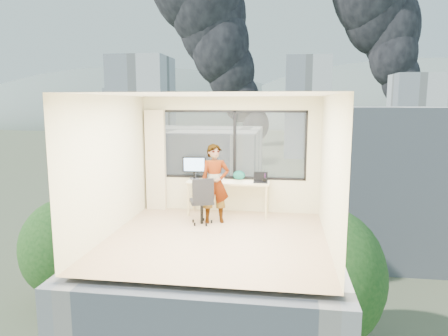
% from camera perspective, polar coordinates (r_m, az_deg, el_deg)
% --- Properties ---
extents(floor, '(4.00, 4.00, 0.01)m').
position_cam_1_polar(floor, '(7.60, -1.11, -9.80)').
color(floor, tan).
rests_on(floor, ground).
extents(ceiling, '(4.00, 4.00, 0.01)m').
position_cam_1_polar(ceiling, '(7.19, -1.17, 10.21)').
color(ceiling, white).
rests_on(ceiling, ground).
extents(wall_front, '(4.00, 0.01, 2.60)m').
position_cam_1_polar(wall_front, '(5.35, -4.65, -3.48)').
color(wall_front, beige).
rests_on(wall_front, ground).
extents(wall_left, '(0.01, 4.00, 2.60)m').
position_cam_1_polar(wall_left, '(7.85, -15.69, 0.27)').
color(wall_left, beige).
rests_on(wall_left, ground).
extents(wall_right, '(0.01, 4.00, 2.60)m').
position_cam_1_polar(wall_right, '(7.23, 14.70, -0.44)').
color(wall_right, beige).
rests_on(wall_right, ground).
extents(window_wall, '(3.30, 0.16, 1.55)m').
position_cam_1_polar(window_wall, '(9.20, 1.21, 3.28)').
color(window_wall, black).
rests_on(window_wall, ground).
extents(curtain, '(0.45, 0.14, 2.30)m').
position_cam_1_polar(curtain, '(9.52, -9.53, 1.07)').
color(curtain, beige).
rests_on(curtain, floor).
extents(desk, '(1.80, 0.60, 0.75)m').
position_cam_1_polar(desk, '(9.07, 0.60, -4.18)').
color(desk, beige).
rests_on(desk, floor).
extents(chair, '(0.65, 0.65, 1.00)m').
position_cam_1_polar(chair, '(8.35, -3.15, -4.50)').
color(chair, black).
rests_on(chair, floor).
extents(person, '(0.68, 0.54, 1.63)m').
position_cam_1_polar(person, '(8.38, -1.28, -2.20)').
color(person, '#2D2D33').
rests_on(person, floor).
extents(monitor, '(0.53, 0.15, 0.52)m').
position_cam_1_polar(monitor, '(9.23, -4.19, 0.04)').
color(monitor, black).
rests_on(monitor, desk).
extents(game_console, '(0.40, 0.37, 0.08)m').
position_cam_1_polar(game_console, '(9.21, -1.15, -1.34)').
color(game_console, white).
rests_on(game_console, desk).
extents(laptop, '(0.32, 0.33, 0.20)m').
position_cam_1_polar(laptop, '(8.87, 5.14, -1.39)').
color(laptop, black).
rests_on(laptop, desk).
extents(cellphone, '(0.10, 0.05, 0.01)m').
position_cam_1_polar(cellphone, '(8.98, -3.42, -1.85)').
color(cellphone, black).
rests_on(cellphone, desk).
extents(pen_cup, '(0.10, 0.10, 0.10)m').
position_cam_1_polar(pen_cup, '(8.90, 5.71, -1.70)').
color(pen_cup, black).
rests_on(pen_cup, desk).
extents(handbag, '(0.27, 0.14, 0.21)m').
position_cam_1_polar(handbag, '(9.15, 2.12, -1.00)').
color(handbag, '#0B4539').
rests_on(handbag, desk).
extents(exterior_ground, '(400.00, 400.00, 0.04)m').
position_cam_1_polar(exterior_ground, '(128.15, 7.71, 1.69)').
color(exterior_ground, '#515B3D').
rests_on(exterior_ground, ground).
extents(near_bldg_a, '(16.00, 12.00, 14.00)m').
position_cam_1_polar(near_bldg_a, '(39.61, -6.87, -4.74)').
color(near_bldg_a, '#EDE0C6').
rests_on(near_bldg_a, exterior_ground).
extents(near_bldg_b, '(14.00, 13.00, 16.00)m').
position_cam_1_polar(near_bldg_b, '(47.13, 21.43, -1.83)').
color(near_bldg_b, white).
rests_on(near_bldg_b, exterior_ground).
extents(far_tower_a, '(14.00, 14.00, 28.00)m').
position_cam_1_polar(far_tower_a, '(108.34, -11.31, 7.68)').
color(far_tower_a, silver).
rests_on(far_tower_a, exterior_ground).
extents(far_tower_b, '(13.00, 13.00, 30.00)m').
position_cam_1_polar(far_tower_b, '(127.28, 11.49, 8.32)').
color(far_tower_b, silver).
rests_on(far_tower_b, exterior_ground).
extents(far_tower_c, '(15.00, 15.00, 26.00)m').
position_cam_1_polar(far_tower_c, '(153.51, 25.08, 7.01)').
color(far_tower_c, silver).
rests_on(far_tower_c, exterior_ground).
extents(far_tower_d, '(16.00, 14.00, 22.00)m').
position_cam_1_polar(far_tower_d, '(168.67, -13.07, 7.07)').
color(far_tower_d, silver).
rests_on(far_tower_d, exterior_ground).
extents(hill_a, '(288.00, 216.00, 90.00)m').
position_cam_1_polar(hill_a, '(349.20, -12.09, 6.25)').
color(hill_a, slate).
rests_on(hill_a, exterior_ground).
extents(hill_b, '(300.00, 220.00, 96.00)m').
position_cam_1_polar(hill_b, '(342.08, 25.21, 5.53)').
color(hill_b, slate).
rests_on(hill_b, exterior_ground).
extents(tree_a, '(7.00, 7.00, 8.00)m').
position_cam_1_polar(tree_a, '(36.01, -21.29, -11.75)').
color(tree_a, '#1A4717').
rests_on(tree_a, exterior_ground).
extents(tree_b, '(7.60, 7.60, 9.00)m').
position_cam_1_polar(tree_b, '(27.94, 13.85, -16.49)').
color(tree_b, '#1A4717').
rests_on(tree_b, exterior_ground).
extents(smoke_plume_a, '(40.00, 24.00, 90.00)m').
position_cam_1_polar(smoke_plume_a, '(161.67, 4.45, 22.19)').
color(smoke_plume_a, black).
rests_on(smoke_plume_a, exterior_ground).
extents(smoke_plume_b, '(30.00, 18.00, 70.00)m').
position_cam_1_polar(smoke_plume_b, '(186.70, 26.03, 15.81)').
color(smoke_plume_b, black).
rests_on(smoke_plume_b, exterior_ground).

